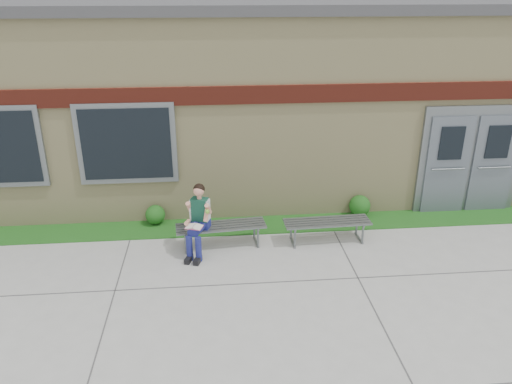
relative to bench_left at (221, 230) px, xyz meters
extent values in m
plane|color=#9E9E99|center=(1.25, -1.83, -0.33)|extent=(80.00, 80.00, 0.00)
cube|color=#155117|center=(1.25, 0.77, -0.32)|extent=(16.00, 0.80, 0.02)
cube|color=beige|center=(1.25, 4.17, 1.67)|extent=(16.00, 6.00, 4.00)
cube|color=#3F3F42|center=(1.25, 4.17, 3.77)|extent=(16.20, 6.20, 0.20)
cube|color=maroon|center=(1.25, 1.14, 2.27)|extent=(16.00, 0.06, 0.35)
cube|color=slate|center=(-1.75, 1.13, 1.37)|extent=(1.90, 0.08, 1.60)
cube|color=black|center=(-1.75, 1.09, 1.37)|extent=(1.70, 0.04, 1.40)
cube|color=slate|center=(5.25, 1.13, 0.82)|extent=(2.20, 0.08, 2.30)
cube|color=slate|center=(4.75, 1.08, 0.72)|extent=(0.92, 0.06, 2.10)
cube|color=slate|center=(5.75, 1.08, 0.72)|extent=(0.92, 0.06, 2.10)
cube|color=slate|center=(0.00, 0.00, 0.08)|extent=(1.69, 0.61, 0.03)
cube|color=slate|center=(-0.66, 0.00, -0.14)|extent=(0.08, 0.46, 0.38)
cube|color=slate|center=(0.66, 0.00, -0.14)|extent=(0.08, 0.46, 0.38)
cube|color=slate|center=(2.00, 0.00, 0.08)|extent=(1.65, 0.51, 0.03)
cube|color=slate|center=(1.35, 0.00, -0.15)|extent=(0.06, 0.45, 0.37)
cube|color=slate|center=(2.65, 0.00, -0.15)|extent=(0.06, 0.45, 0.37)
cube|color=navy|center=(-0.37, -0.05, 0.17)|extent=(0.37, 0.31, 0.15)
cube|color=#103C26|center=(-0.37, -0.06, 0.46)|extent=(0.34, 0.27, 0.43)
sphere|color=#E4987D|center=(-0.37, -0.07, 0.84)|extent=(0.25, 0.25, 0.20)
sphere|color=black|center=(-0.37, -0.05, 0.86)|extent=(0.26, 0.26, 0.21)
cylinder|color=navy|center=(-0.52, -0.25, 0.19)|extent=(0.26, 0.42, 0.14)
cylinder|color=navy|center=(-0.36, -0.30, 0.19)|extent=(0.26, 0.42, 0.14)
cylinder|color=navy|center=(-0.57, -0.47, -0.10)|extent=(0.11, 0.11, 0.47)
cylinder|color=navy|center=(-0.42, -0.52, -0.10)|extent=(0.11, 0.11, 0.47)
cube|color=black|center=(-0.60, -0.53, -0.29)|extent=(0.17, 0.26, 0.09)
cube|color=black|center=(-0.44, -0.58, -0.29)|extent=(0.17, 0.26, 0.09)
cylinder|color=#E4987D|center=(-0.56, -0.06, 0.52)|extent=(0.15, 0.22, 0.25)
cylinder|color=#E4987D|center=(-0.22, -0.17, 0.52)|extent=(0.15, 0.22, 0.25)
cube|color=white|center=(-0.48, -0.38, 0.29)|extent=(0.34, 0.29, 0.01)
cube|color=#CD4D7D|center=(-0.48, -0.38, 0.27)|extent=(0.34, 0.30, 0.01)
sphere|color=#7BCB36|center=(-0.24, -0.31, 0.53)|extent=(0.08, 0.08, 0.08)
sphere|color=#155117|center=(-1.31, 1.02, -0.11)|extent=(0.40, 0.40, 0.40)
sphere|color=#155117|center=(2.94, 1.02, -0.09)|extent=(0.44, 0.44, 0.44)
camera|label=1|loc=(-0.11, -8.28, 4.25)|focal=35.00mm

